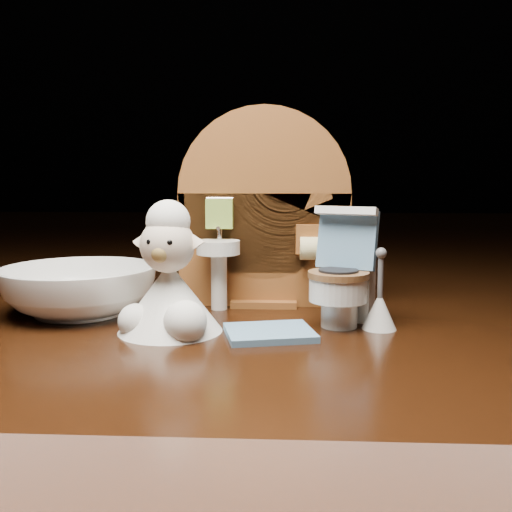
% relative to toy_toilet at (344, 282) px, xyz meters
% --- Properties ---
extents(backdrop_panel, '(0.13, 0.05, 0.15)m').
position_rel_toy_toilet_xyz_m(backdrop_panel, '(-0.06, 0.06, 0.04)').
color(backdrop_panel, brown).
rests_on(backdrop_panel, ground).
extents(toy_toilet, '(0.05, 0.05, 0.08)m').
position_rel_toy_toilet_xyz_m(toy_toilet, '(0.00, 0.00, 0.00)').
color(toy_toilet, white).
rests_on(toy_toilet, ground).
extents(bath_mat, '(0.06, 0.05, 0.00)m').
position_rel_toy_toilet_xyz_m(bath_mat, '(-0.05, -0.03, -0.03)').
color(bath_mat, '#5D88AC').
rests_on(bath_mat, ground).
extents(toilet_brush, '(0.02, 0.02, 0.05)m').
position_rel_toy_toilet_xyz_m(toilet_brush, '(0.02, -0.01, -0.01)').
color(toilet_brush, white).
rests_on(toilet_brush, ground).
extents(plush_lamb, '(0.07, 0.07, 0.09)m').
position_rel_toy_toilet_xyz_m(plush_lamb, '(-0.11, -0.03, 0.00)').
color(plush_lamb, white).
rests_on(plush_lamb, ground).
extents(ceramic_bowl, '(0.12, 0.12, 0.03)m').
position_rel_toy_toilet_xyz_m(ceramic_bowl, '(-0.19, 0.02, -0.01)').
color(ceramic_bowl, white).
rests_on(ceramic_bowl, ground).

